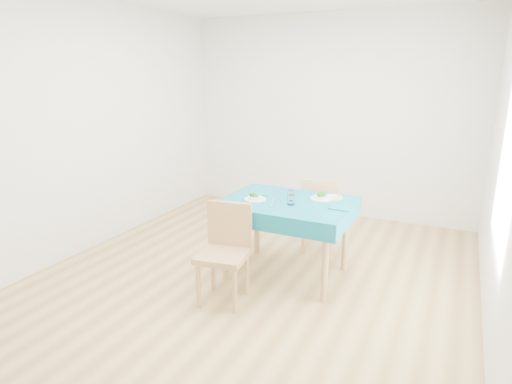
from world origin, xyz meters
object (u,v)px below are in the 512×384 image
at_px(chair_near, 223,247).
at_px(bowl_far, 321,196).
at_px(chair_far, 318,209).
at_px(side_plate, 332,197).
at_px(table, 287,238).
at_px(bowl_near, 255,197).

distance_m(chair_near, bowl_far, 1.11).
xyz_separation_m(chair_far, bowl_far, (0.20, -0.54, 0.32)).
distance_m(chair_far, side_plate, 0.61).
relative_size(table, side_plate, 5.38).
height_order(table, chair_near, chair_near).
bearing_deg(bowl_far, chair_near, -122.20).
relative_size(bowl_near, side_plate, 0.95).
xyz_separation_m(table, chair_far, (0.07, 0.74, 0.09)).
bearing_deg(chair_near, side_plate, 47.61).
bearing_deg(bowl_near, side_plate, 31.44).
xyz_separation_m(bowl_far, side_plate, (0.08, 0.09, -0.03)).
distance_m(table, chair_near, 0.78).
bearing_deg(chair_far, table, 64.80).
height_order(chair_far, bowl_far, chair_far).
xyz_separation_m(chair_near, side_plate, (0.65, 1.00, 0.26)).
xyz_separation_m(table, bowl_far, (0.27, 0.20, 0.41)).
height_order(chair_near, bowl_near, chair_near).
height_order(table, bowl_far, bowl_far).
distance_m(table, bowl_far, 0.53).
distance_m(chair_near, side_plate, 1.22).
bearing_deg(table, bowl_far, 36.49).
bearing_deg(bowl_near, chair_near, -91.23).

